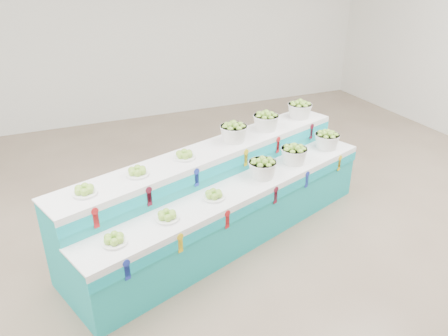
{
  "coord_description": "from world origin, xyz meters",
  "views": [
    {
      "loc": [
        -1.83,
        -3.54,
        3.07
      ],
      "look_at": [
        -0.07,
        0.53,
        0.87
      ],
      "focal_mm": 35.14,
      "sensor_mm": 36.0,
      "label": 1
    }
  ],
  "objects_px": {
    "display_stand": "(224,196)",
    "basket_lower_left": "(262,168)",
    "plate_upper_mid": "(137,171)",
    "basket_upper_right": "(300,109)"
  },
  "relations": [
    {
      "from": "basket_upper_right",
      "to": "plate_upper_mid",
      "type": "bearing_deg",
      "value": -161.12
    },
    {
      "from": "basket_lower_left",
      "to": "plate_upper_mid",
      "type": "bearing_deg",
      "value": 179.05
    },
    {
      "from": "basket_lower_left",
      "to": "plate_upper_mid",
      "type": "relative_size",
      "value": 1.37
    },
    {
      "from": "plate_upper_mid",
      "to": "display_stand",
      "type": "bearing_deg",
      "value": 4.83
    },
    {
      "from": "plate_upper_mid",
      "to": "basket_upper_right",
      "type": "bearing_deg",
      "value": 18.88
    },
    {
      "from": "display_stand",
      "to": "basket_upper_right",
      "type": "relative_size",
      "value": 12.02
    },
    {
      "from": "plate_upper_mid",
      "to": "basket_lower_left",
      "type": "bearing_deg",
      "value": -0.95
    },
    {
      "from": "display_stand",
      "to": "basket_lower_left",
      "type": "xyz_separation_m",
      "value": [
        0.43,
        -0.11,
        0.33
      ]
    },
    {
      "from": "display_stand",
      "to": "basket_lower_left",
      "type": "relative_size",
      "value": 12.02
    },
    {
      "from": "basket_lower_left",
      "to": "basket_upper_right",
      "type": "distance_m",
      "value": 1.37
    }
  ]
}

